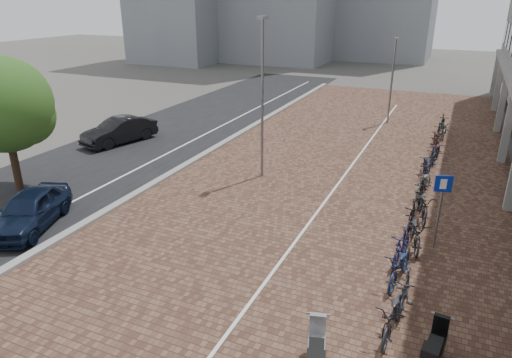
# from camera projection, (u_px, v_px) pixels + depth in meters

# --- Properties ---
(ground) EXTENTS (140.00, 140.00, 0.00)m
(ground) POSITION_uv_depth(u_px,v_px,m) (166.00, 297.00, 12.59)
(ground) COLOR #474442
(ground) RESTS_ON ground
(plaza_brick) EXTENTS (14.50, 42.00, 0.04)m
(plaza_brick) POSITION_uv_depth(u_px,v_px,m) (345.00, 168.00, 22.01)
(plaza_brick) COLOR brown
(plaza_brick) RESTS_ON ground
(street_asphalt) EXTENTS (8.00, 50.00, 0.03)m
(street_asphalt) POSITION_uv_depth(u_px,v_px,m) (154.00, 141.00, 26.18)
(street_asphalt) COLOR black
(street_asphalt) RESTS_ON ground
(curb) EXTENTS (0.35, 42.00, 0.14)m
(curb) POSITION_uv_depth(u_px,v_px,m) (215.00, 148.00, 24.68)
(curb) COLOR gray
(curb) RESTS_ON ground
(lane_line) EXTENTS (0.12, 44.00, 0.00)m
(lane_line) POSITION_uv_depth(u_px,v_px,m) (184.00, 145.00, 25.42)
(lane_line) COLOR white
(lane_line) RESTS_ON street_asphalt
(parking_line) EXTENTS (0.10, 30.00, 0.00)m
(parking_line) POSITION_uv_depth(u_px,v_px,m) (350.00, 168.00, 21.93)
(parking_line) COLOR white
(parking_line) RESTS_ON plaza_brick
(car_navy) EXTENTS (2.84, 4.23, 1.34)m
(car_navy) POSITION_uv_depth(u_px,v_px,m) (30.00, 210.00, 16.18)
(car_navy) COLOR black
(car_navy) RESTS_ON ground
(car_dark) EXTENTS (2.56, 4.48, 1.40)m
(car_dark) POSITION_uv_depth(u_px,v_px,m) (119.00, 131.00, 25.58)
(car_dark) COLOR black
(car_dark) RESTS_ON ground
(scooter_front) EXTENTS (0.96, 1.80, 1.18)m
(scooter_front) POSITION_uv_depth(u_px,v_px,m) (316.00, 354.00, 9.78)
(scooter_front) COLOR #96959A
(scooter_front) RESTS_ON ground
(scooter_mid) EXTENTS (0.68, 1.63, 1.09)m
(scooter_mid) POSITION_uv_depth(u_px,v_px,m) (434.00, 350.00, 9.97)
(scooter_mid) COLOR black
(scooter_mid) RESTS_ON ground
(parking_sign) EXTENTS (0.52, 0.20, 2.56)m
(parking_sign) POSITION_uv_depth(u_px,v_px,m) (441.00, 200.00, 14.38)
(parking_sign) COLOR slate
(parking_sign) RESTS_ON ground
(lamp_near) EXTENTS (0.12, 0.12, 6.83)m
(lamp_near) POSITION_uv_depth(u_px,v_px,m) (262.00, 102.00, 19.79)
(lamp_near) COLOR gray
(lamp_near) RESTS_ON ground
(lamp_far) EXTENTS (0.12, 0.12, 5.26)m
(lamp_far) POSITION_uv_depth(u_px,v_px,m) (392.00, 82.00, 28.87)
(lamp_far) COLOR gray
(lamp_far) RESTS_ON ground
(street_tree) EXTENTS (3.83, 3.83, 5.57)m
(street_tree) POSITION_uv_depth(u_px,v_px,m) (7.00, 107.00, 18.32)
(street_tree) COLOR #382619
(street_tree) RESTS_ON ground
(bike_row) EXTENTS (1.32, 21.45, 1.05)m
(bike_row) POSITION_uv_depth(u_px,v_px,m) (427.00, 179.00, 19.27)
(bike_row) COLOR black
(bike_row) RESTS_ON ground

